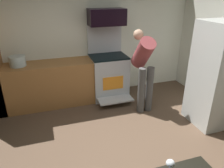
# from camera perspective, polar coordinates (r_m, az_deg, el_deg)

# --- Properties ---
(ground_plane) EXTENTS (5.20, 4.80, 0.02)m
(ground_plane) POSITION_cam_1_polar(r_m,az_deg,el_deg) (3.27, 1.02, -19.47)
(ground_plane) COLOR brown
(wall_back) EXTENTS (5.20, 0.12, 2.60)m
(wall_back) POSITION_cam_1_polar(r_m,az_deg,el_deg) (4.75, -8.23, 12.23)
(wall_back) COLOR silver
(wall_back) RESTS_ON ground
(lower_cabinet_run) EXTENTS (2.40, 0.60, 0.90)m
(lower_cabinet_run) POSITION_cam_1_polar(r_m,az_deg,el_deg) (4.59, -17.89, -0.26)
(lower_cabinet_run) COLOR #9D6737
(lower_cabinet_run) RESTS_ON ground
(oven_range) EXTENTS (0.76, 0.96, 1.56)m
(oven_range) POSITION_cam_1_polar(r_m,az_deg,el_deg) (4.73, -0.96, 2.50)
(oven_range) COLOR silver
(oven_range) RESTS_ON ground
(microwave) EXTENTS (0.74, 0.38, 0.33)m
(microwave) POSITION_cam_1_polar(r_m,az_deg,el_deg) (4.52, -1.42, 17.38)
(microwave) COLOR black
(microwave) RESTS_ON oven_range
(refrigerator) EXTENTS (0.84, 0.73, 1.80)m
(refrigerator) POSITION_cam_1_polar(r_m,az_deg,el_deg) (4.10, 26.98, 2.16)
(refrigerator) COLOR beige
(refrigerator) RESTS_ON ground
(person_cook) EXTENTS (0.31, 0.66, 1.54)m
(person_cook) POSITION_cam_1_polar(r_m,az_deg,el_deg) (4.14, 8.38, 5.05)
(person_cook) COLOR #4B4B4B
(person_cook) RESTS_ON ground
(wine_glass_extra) EXTENTS (0.07, 0.07, 0.16)m
(wine_glass_extra) POSITION_cam_1_polar(r_m,az_deg,el_deg) (1.79, 15.24, -19.92)
(wine_glass_extra) COLOR silver
(wine_glass_extra) RESTS_ON counter_island
(stock_pot) EXTENTS (0.30, 0.30, 0.19)m
(stock_pot) POSITION_cam_1_polar(r_m,az_deg,el_deg) (4.44, -23.87, 5.56)
(stock_pot) COLOR #B1C3C6
(stock_pot) RESTS_ON lower_cabinet_run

